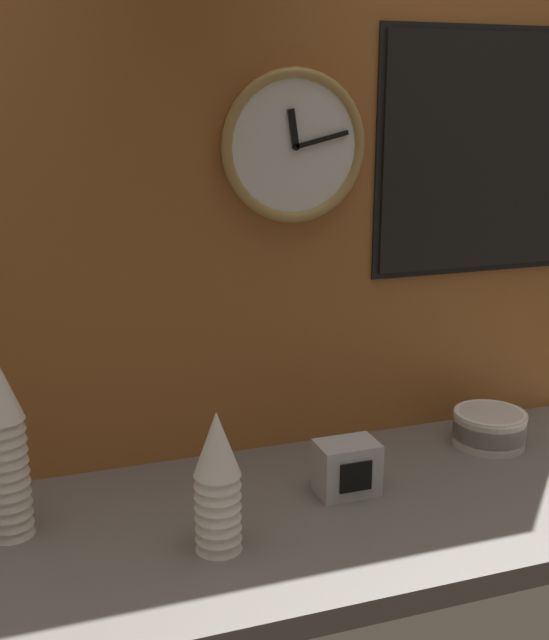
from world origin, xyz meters
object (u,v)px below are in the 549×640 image
at_px(cup_stack_left, 4,448).
at_px(cup_stack_center, 218,482).
at_px(bowl_stack_far_right, 490,427).
at_px(menu_board, 488,153).
at_px(napkin_dispenser, 347,468).
at_px(wall_clock, 294,147).

height_order(cup_stack_left, cup_stack_center, cup_stack_left).
xyz_separation_m(cup_stack_left, bowl_stack_far_right, (0.92, 0.05, -0.11)).
bearing_deg(cup_stack_left, menu_board, 10.44).
distance_m(cup_stack_left, napkin_dispenser, 0.57).
relative_size(cup_stack_left, napkin_dispenser, 2.79).
bearing_deg(menu_board, napkin_dispenser, -150.39).
relative_size(wall_clock, menu_board, 0.57).
bearing_deg(menu_board, cup_stack_left, -169.56).
bearing_deg(wall_clock, bowl_stack_far_right, -17.64).
xyz_separation_m(cup_stack_left, wall_clock, (0.54, 0.17, 0.44)).
relative_size(cup_stack_center, wall_clock, 0.82).
distance_m(cup_stack_center, bowl_stack_far_right, 0.65).
height_order(cup_stack_center, bowl_stack_far_right, cup_stack_center).
bearing_deg(cup_stack_left, napkin_dispenser, -4.69).
bearing_deg(cup_stack_left, bowl_stack_far_right, 2.93).
xyz_separation_m(wall_clock, napkin_dispenser, (0.02, -0.21, -0.54)).
distance_m(cup_stack_left, bowl_stack_far_right, 0.92).
bearing_deg(bowl_stack_far_right, cup_stack_center, -162.29).
relative_size(bowl_stack_far_right, napkin_dispenser, 1.36).
height_order(cup_stack_left, bowl_stack_far_right, cup_stack_left).
relative_size(wall_clock, napkin_dispenser, 2.58).
distance_m(cup_stack_center, napkin_dispenser, 0.29).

